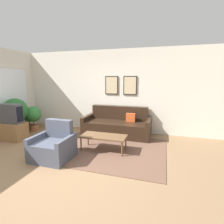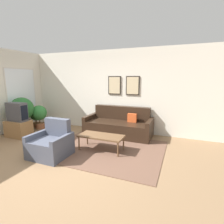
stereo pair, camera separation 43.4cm
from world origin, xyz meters
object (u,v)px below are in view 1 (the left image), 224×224
Objects in this scene: couch at (117,126)px; potted_plant_tall at (15,111)px; armchair at (54,146)px; coffee_table at (104,137)px; tv at (11,114)px.

potted_plant_tall is (-3.15, -0.84, 0.44)m from couch.
armchair is at bearing -114.96° from couch.
potted_plant_tall is at bearing 171.71° from coffee_table.
couch is 3.36× the size of tv.
coffee_table is 3.21m from potted_plant_tall.
potted_plant_tall is at bearing 125.90° from tv.
potted_plant_tall is (-2.21, 1.17, 0.47)m from armchair.
coffee_table is at bearing 0.22° from tv.
potted_plant_tall reaches higher than couch.
potted_plant_tall reaches higher than armchair.
potted_plant_tall is (-3.15, 0.46, 0.39)m from coffee_table.
couch reaches higher than armchair.
armchair is (1.87, -0.70, -0.50)m from tv.
tv reaches higher than couch.
armchair is 2.55m from potted_plant_tall.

